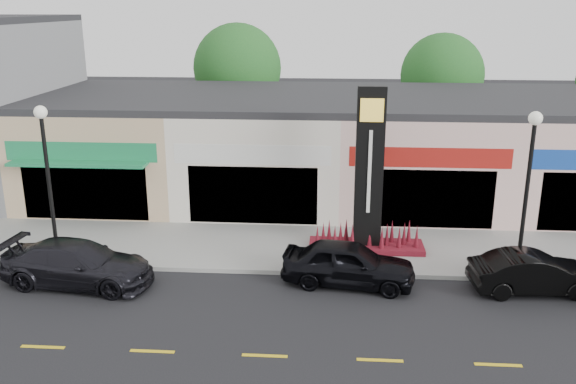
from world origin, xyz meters
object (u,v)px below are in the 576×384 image
lamp_east_near (528,177)px  car_black_sedan (349,263)px  pylon_sign (368,194)px  lamp_west_near (47,168)px  car_black_conv (534,273)px  car_dark_sedan (78,264)px

lamp_east_near → car_black_sedan: bearing=-169.9°
pylon_sign → car_black_sedan: bearing=-105.0°
lamp_west_near → car_black_sedan: lamp_west_near is taller
car_black_sedan → car_black_conv: size_ratio=1.09×
car_black_conv → pylon_sign: bearing=55.9°
pylon_sign → car_black_sedan: size_ratio=1.39×
lamp_west_near → car_black_conv: size_ratio=1.38×
lamp_west_near → lamp_east_near: size_ratio=1.00×
car_black_conv → lamp_west_near: bearing=81.0°
lamp_east_near → pylon_sign: (-5.00, 1.70, -1.20)m
lamp_east_near → pylon_sign: bearing=161.3°
lamp_west_near → lamp_east_near: bearing=0.0°
lamp_east_near → car_black_conv: 3.06m
lamp_west_near → car_black_conv: (16.14, -1.18, -2.82)m
car_dark_sedan → lamp_west_near: bearing=47.6°
car_black_conv → car_black_sedan: bearing=83.6°
lamp_east_near → car_dark_sedan: lamp_east_near is taller
lamp_east_near → car_black_sedan: 6.43m
pylon_sign → car_black_sedan: pylon_sign is taller
lamp_west_near → pylon_sign: size_ratio=0.91×
car_dark_sedan → car_black_conv: size_ratio=1.25×
car_dark_sedan → car_black_sedan: (8.82, 0.63, 0.01)m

